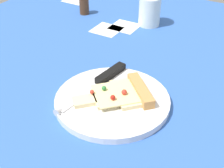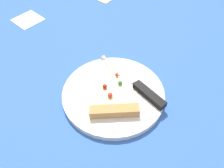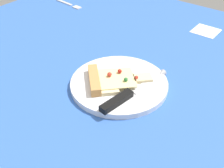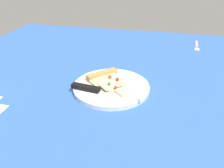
# 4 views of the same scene
# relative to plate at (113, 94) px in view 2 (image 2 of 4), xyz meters

# --- Properties ---
(ground_plane) EXTENTS (1.46, 1.46, 0.03)m
(ground_plane) POSITION_rel_plate_xyz_m (-0.02, -0.05, -0.02)
(ground_plane) COLOR #3360B7
(ground_plane) RESTS_ON ground
(plate) EXTENTS (0.27, 0.27, 0.02)m
(plate) POSITION_rel_plate_xyz_m (0.00, 0.00, 0.00)
(plate) COLOR silver
(plate) RESTS_ON ground_plane
(pizza_slice) EXTENTS (0.18, 0.18, 0.03)m
(pizza_slice) POSITION_rel_plate_xyz_m (-0.02, -0.02, 0.02)
(pizza_slice) COLOR beige
(pizza_slice) RESTS_ON plate
(knife) EXTENTS (0.05, 0.24, 0.02)m
(knife) POSITION_rel_plate_xyz_m (0.06, -0.03, 0.01)
(knife) COLOR silver
(knife) RESTS_ON plate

